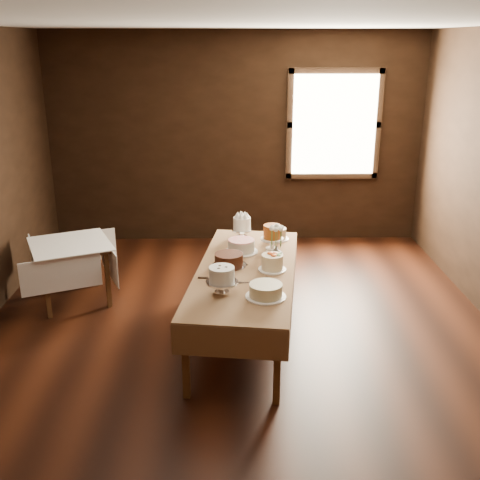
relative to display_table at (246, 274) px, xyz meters
name	(u,v)px	position (x,y,z in m)	size (l,w,h in m)	color
floor	(240,344)	(-0.05, -0.14, -0.64)	(5.00, 6.00, 0.01)	black
ceiling	(240,21)	(-0.05, -0.14, 2.16)	(5.00, 6.00, 0.01)	beige
wall_back	(236,140)	(-0.05, 2.86, 0.76)	(5.00, 0.02, 2.80)	black
wall_front	(257,417)	(-0.05, -3.14, 0.76)	(5.00, 0.02, 2.80)	black
window	(334,125)	(1.25, 2.80, 0.96)	(1.10, 0.05, 1.30)	#FFEABF
display_table	(246,274)	(0.00, 0.00, 0.00)	(1.17, 2.33, 0.69)	#4B2E15
side_table	(71,250)	(-1.82, 0.83, -0.05)	(1.04, 1.04, 0.66)	#4B2E15
cake_meringue	(242,228)	(-0.02, 0.88, 0.16)	(0.22, 0.22, 0.24)	silver
cake_speckled	(277,234)	(0.35, 0.82, 0.11)	(0.28, 0.28, 0.12)	white
cake_lattice	(241,247)	(-0.03, 0.44, 0.11)	(0.33, 0.33, 0.12)	white
cake_caramel	(272,239)	(0.27, 0.51, 0.16)	(0.23, 0.23, 0.27)	white
cake_chocolate	(229,260)	(-0.15, 0.07, 0.11)	(0.32, 0.32, 0.12)	silver
cake_flowers	(272,263)	(0.24, -0.03, 0.12)	(0.25, 0.25, 0.15)	white
cake_swirl	(222,281)	(-0.21, -0.53, 0.16)	(0.27, 0.27, 0.24)	silver
cake_cream	(266,291)	(0.14, -0.61, 0.11)	(0.36, 0.36, 0.12)	white
cake_server_a	(250,282)	(0.03, -0.31, 0.05)	(0.24, 0.03, 0.01)	silver
cake_server_b	(269,285)	(0.18, -0.37, 0.05)	(0.24, 0.03, 0.01)	silver
cake_server_c	(240,259)	(-0.04, 0.24, 0.05)	(0.24, 0.03, 0.01)	silver
cake_server_d	(274,261)	(0.27, 0.19, 0.05)	(0.24, 0.03, 0.01)	silver
cake_server_e	(216,279)	(-0.26, -0.23, 0.05)	(0.24, 0.03, 0.01)	silver
flower_vase	(276,253)	(0.29, 0.24, 0.12)	(0.13, 0.13, 0.13)	#2D2823
flower_bouquet	(276,234)	(0.29, 0.24, 0.30)	(0.14, 0.14, 0.20)	white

